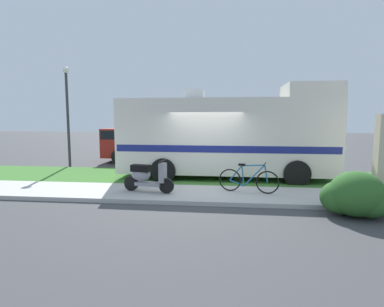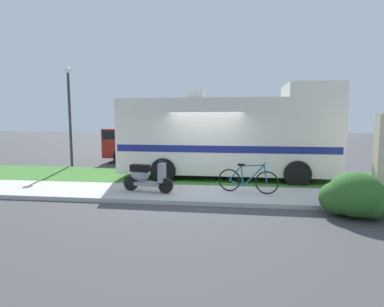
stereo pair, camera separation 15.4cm
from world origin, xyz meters
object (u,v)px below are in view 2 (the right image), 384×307
at_px(motorhome_rv, 229,135).
at_px(bottle_green, 383,199).
at_px(scooter, 146,176).
at_px(pickup_truck_near, 147,144).
at_px(street_lamp_post, 69,108).
at_px(bicycle, 248,180).

bearing_deg(motorhome_rv, bottle_green, -39.76).
distance_m(motorhome_rv, scooter, 3.91).
xyz_separation_m(pickup_truck_near, street_lamp_post, (-3.09, -2.10, 1.83)).
bearing_deg(motorhome_rv, street_lamp_post, 164.95).
height_order(motorhome_rv, pickup_truck_near, motorhome_rv).
height_order(motorhome_rv, scooter, motorhome_rv).
distance_m(motorhome_rv, street_lamp_post, 7.72).
distance_m(scooter, bicycle, 3.00).
relative_size(pickup_truck_near, bottle_green, 22.37).
xyz_separation_m(motorhome_rv, bicycle, (0.58, -2.63, -1.16)).
bearing_deg(pickup_truck_near, bottle_green, -41.79).
relative_size(pickup_truck_near, street_lamp_post, 1.14).
relative_size(bicycle, bottle_green, 7.35).
height_order(bottle_green, street_lamp_post, street_lamp_post).
relative_size(motorhome_rv, pickup_truck_near, 1.49).
distance_m(bottle_green, street_lamp_post, 12.82).
bearing_deg(scooter, pickup_truck_near, 105.10).
height_order(bicycle, street_lamp_post, street_lamp_post).
height_order(motorhome_rv, street_lamp_post, street_lamp_post).
distance_m(motorhome_rv, bicycle, 2.94).
relative_size(scooter, street_lamp_post, 0.34).
distance_m(bicycle, bottle_green, 3.50).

